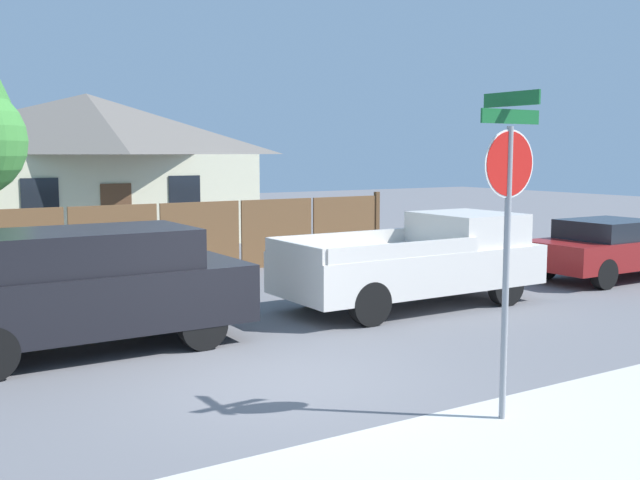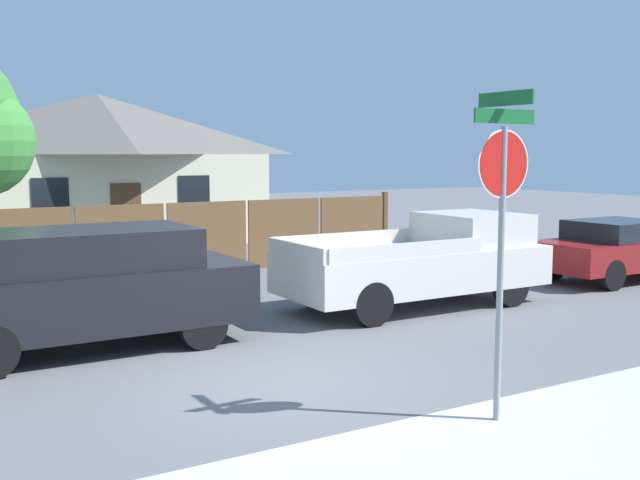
# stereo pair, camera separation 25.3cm
# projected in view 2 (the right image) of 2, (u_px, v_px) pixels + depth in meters

# --- Properties ---
(ground_plane) EXTENTS (80.00, 80.00, 0.00)m
(ground_plane) POSITION_uv_depth(u_px,v_px,m) (274.00, 380.00, 9.54)
(ground_plane) COLOR slate
(wooden_fence) EXTENTS (12.64, 0.12, 1.82)m
(wooden_fence) POSITION_uv_depth(u_px,v_px,m) (166.00, 240.00, 17.45)
(wooden_fence) COLOR brown
(wooden_fence) RESTS_ON ground
(house) EXTENTS (10.12, 6.15, 4.76)m
(house) POSITION_uv_depth(u_px,v_px,m) (100.00, 166.00, 24.15)
(house) COLOR beige
(house) RESTS_ON ground
(red_suv) EXTENTS (4.69, 1.96, 1.78)m
(red_suv) POSITION_uv_depth(u_px,v_px,m) (85.00, 285.00, 10.92)
(red_suv) COLOR black
(red_suv) RESTS_ON ground
(orange_pickup) EXTENTS (5.14, 2.06, 1.71)m
(orange_pickup) POSITION_uv_depth(u_px,v_px,m) (424.00, 261.00, 14.11)
(orange_pickup) COLOR silver
(orange_pickup) RESTS_ON ground
(parked_sedan) EXTENTS (4.22, 1.82, 1.37)m
(parked_sedan) POSITION_uv_depth(u_px,v_px,m) (620.00, 249.00, 16.98)
(parked_sedan) COLOR maroon
(parked_sedan) RESTS_ON ground
(stop_sign) EXTENTS (0.84, 0.76, 3.51)m
(stop_sign) POSITION_uv_depth(u_px,v_px,m) (502.00, 201.00, 7.83)
(stop_sign) COLOR gray
(stop_sign) RESTS_ON ground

